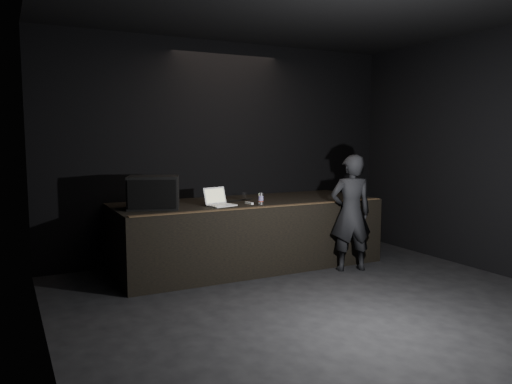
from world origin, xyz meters
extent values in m
plane|color=black|center=(0.00, 0.00, 0.00)|extent=(7.00, 7.00, 0.00)
cube|color=black|center=(0.00, 3.50, 1.75)|extent=(6.00, 0.10, 3.50)
cube|color=black|center=(-3.00, 0.00, 1.75)|extent=(0.10, 7.00, 3.50)
cube|color=black|center=(0.00, 2.73, 0.50)|extent=(4.00, 1.50, 1.00)
cube|color=brown|center=(0.00, 2.02, 1.01)|extent=(3.92, 0.10, 0.01)
cube|color=black|center=(-1.48, 2.58, 1.22)|extent=(0.79, 0.68, 0.45)
cube|color=black|center=(-1.57, 2.35, 1.22)|extent=(0.60, 0.24, 0.39)
cylinder|color=black|center=(-0.21, 2.77, 1.01)|extent=(0.76, 0.27, 0.02)
cube|color=silver|center=(-0.56, 2.39, 1.01)|extent=(0.42, 0.34, 0.02)
cube|color=silver|center=(-0.56, 2.39, 1.02)|extent=(0.34, 0.22, 0.00)
cube|color=silver|center=(-0.60, 2.55, 1.14)|extent=(0.38, 0.17, 0.24)
cube|color=#E48343|center=(-0.60, 2.54, 1.14)|extent=(0.33, 0.13, 0.19)
cylinder|color=silver|center=(0.01, 2.28, 1.09)|extent=(0.07, 0.07, 0.17)
cylinder|color=#2B198E|center=(0.01, 2.28, 1.09)|extent=(0.07, 0.07, 0.08)
cylinder|color=#9B2C0E|center=(0.01, 2.28, 1.05)|extent=(0.07, 0.07, 0.01)
cylinder|color=white|center=(0.15, 3.12, 1.05)|extent=(0.07, 0.07, 0.09)
cube|color=silver|center=(-0.12, 2.40, 1.02)|extent=(0.06, 0.17, 0.03)
imported|color=black|center=(1.25, 1.78, 0.86)|extent=(0.72, 0.57, 1.72)
camera|label=1|loc=(-3.30, -4.04, 1.98)|focal=35.00mm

